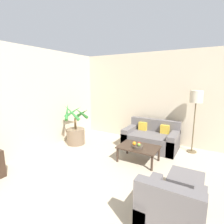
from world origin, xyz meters
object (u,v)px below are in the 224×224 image
at_px(armchair, 171,211).
at_px(apple_green, 139,145).
at_px(potted_palm, 76,132).
at_px(fruit_bowl, 138,146).
at_px(coffee_table, 138,148).
at_px(apple_red, 139,143).
at_px(floor_lamp, 196,100).
at_px(orange_fruit, 134,143).
at_px(ottoman, 185,186).
at_px(sofa_loveseat, 151,138).

bearing_deg(armchair, apple_green, 124.86).
height_order(potted_palm, fruit_bowl, potted_palm).
xyz_separation_m(potted_palm, coffee_table, (2.04, -0.13, -0.05)).
bearing_deg(apple_red, potted_palm, 175.70).
distance_m(floor_lamp, apple_green, 1.89).
xyz_separation_m(fruit_bowl, armchair, (1.07, -1.50, -0.14)).
distance_m(potted_palm, floor_lamp, 3.41).
relative_size(orange_fruit, ottoman, 0.16).
xyz_separation_m(potted_palm, floor_lamp, (3.07, 1.09, 1.02)).
relative_size(potted_palm, coffee_table, 1.35).
distance_m(apple_red, apple_green, 0.08).
bearing_deg(orange_fruit, fruit_bowl, 20.96).
bearing_deg(fruit_bowl, apple_red, 69.22).
relative_size(coffee_table, armchair, 1.15).
xyz_separation_m(coffee_table, apple_green, (0.05, -0.09, 0.13)).
height_order(coffee_table, fruit_bowl, fruit_bowl).
distance_m(coffee_table, orange_fruit, 0.18).
xyz_separation_m(apple_red, armchair, (1.05, -1.54, -0.20)).
height_order(sofa_loveseat, apple_green, sofa_loveseat).
bearing_deg(armchair, ottoman, 84.54).
xyz_separation_m(floor_lamp, ottoman, (0.11, -2.03, -1.19)).
height_order(orange_fruit, ottoman, orange_fruit).
bearing_deg(sofa_loveseat, potted_palm, -157.50).
distance_m(potted_palm, orange_fruit, 1.99).
bearing_deg(ottoman, apple_green, 146.77).
bearing_deg(potted_palm, fruit_bowl, -5.61).
xyz_separation_m(sofa_loveseat, ottoman, (1.15, -1.79, -0.07)).
distance_m(apple_red, ottoman, 1.40).
xyz_separation_m(potted_palm, orange_fruit, (1.97, -0.23, 0.09)).
bearing_deg(coffee_table, sofa_loveseat, 90.61).
xyz_separation_m(floor_lamp, apple_red, (-1.01, -1.24, -0.93)).
distance_m(fruit_bowl, orange_fruit, 0.10).
xyz_separation_m(coffee_table, ottoman, (1.14, -0.81, -0.13)).
height_order(fruit_bowl, apple_red, apple_red).
bearing_deg(orange_fruit, potted_palm, 173.39).
bearing_deg(orange_fruit, armchair, -52.22).
relative_size(orange_fruit, armchair, 0.11).
bearing_deg(sofa_loveseat, fruit_bowl, -89.22).
distance_m(orange_fruit, armchair, 1.87).
relative_size(sofa_loveseat, fruit_bowl, 5.57).
bearing_deg(fruit_bowl, coffee_table, 93.38).
bearing_deg(apple_red, ottoman, -35.20).
xyz_separation_m(coffee_table, fruit_bowl, (0.00, -0.07, 0.07)).
height_order(fruit_bowl, orange_fruit, orange_fruit).
height_order(apple_red, armchair, armchair).
distance_m(apple_green, orange_fruit, 0.12).
distance_m(orange_fruit, ottoman, 1.43).
bearing_deg(armchair, potted_palm, 151.37).
bearing_deg(potted_palm, apple_green, -6.23).
bearing_deg(sofa_loveseat, apple_green, -86.95).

